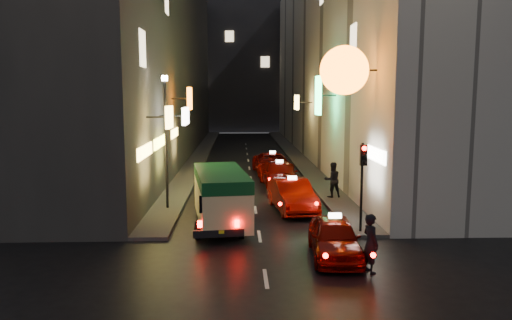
{
  "coord_description": "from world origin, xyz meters",
  "views": [
    {
      "loc": [
        -0.8,
        -10.41,
        5.53
      ],
      "look_at": [
        0.02,
        13.0,
        2.42
      ],
      "focal_mm": 35.0,
      "sensor_mm": 36.0,
      "label": 1
    }
  ],
  "objects": [
    {
      "name": "sidewalk_left",
      "position": [
        -4.25,
        34.0,
        0.07
      ],
      "size": [
        1.5,
        52.0,
        0.15
      ],
      "primitive_type": "cube",
      "color": "#413F3D",
      "rests_on": "ground"
    },
    {
      "name": "building_far",
      "position": [
        0.0,
        66.0,
        11.0
      ],
      "size": [
        30.0,
        10.0,
        22.0
      ],
      "primitive_type": "cube",
      "color": "#2E2E33",
      "rests_on": "ground"
    },
    {
      "name": "pedestrian_sidewalk",
      "position": [
        4.1,
        15.14,
        1.19
      ],
      "size": [
        0.87,
        0.64,
        2.09
      ],
      "primitive_type": "imported",
      "rotation": [
        0.0,
        0.0,
        3.35
      ],
      "color": "black",
      "rests_on": "sidewalk_right"
    },
    {
      "name": "building_left",
      "position": [
        -8.0,
        33.99,
        9.0
      ],
      "size": [
        7.48,
        52.0,
        18.0
      ],
      "color": "#373432",
      "rests_on": "ground"
    },
    {
      "name": "sidewalk_right",
      "position": [
        4.25,
        34.0,
        0.07
      ],
      "size": [
        1.5,
        52.0,
        0.15
      ],
      "primitive_type": "cube",
      "color": "#413F3D",
      "rests_on": "ground"
    },
    {
      "name": "building_right",
      "position": [
        8.0,
        33.99,
        9.0
      ],
      "size": [
        8.39,
        52.0,
        18.0
      ],
      "color": "#AAA49B",
      "rests_on": "ground"
    },
    {
      "name": "lamp_post",
      "position": [
        -4.2,
        13.0,
        3.72
      ],
      "size": [
        0.28,
        0.28,
        6.22
      ],
      "color": "black",
      "rests_on": "sidewalk_left"
    },
    {
      "name": "taxi_near",
      "position": [
        2.44,
        5.9,
        0.8
      ],
      "size": [
        2.36,
        5.12,
        1.76
      ],
      "color": "#6B0500",
      "rests_on": "ground"
    },
    {
      "name": "pedestrian_crossing",
      "position": [
        3.28,
        4.44,
        1.06
      ],
      "size": [
        0.64,
        0.8,
        2.11
      ],
      "primitive_type": "imported",
      "rotation": [
        0.0,
        0.0,
        1.88
      ],
      "color": "black",
      "rests_on": "ground"
    },
    {
      "name": "taxi_second",
      "position": [
        1.73,
        12.74,
        0.88
      ],
      "size": [
        2.96,
        5.77,
        1.93
      ],
      "color": "#6B0500",
      "rests_on": "ground"
    },
    {
      "name": "taxi_third",
      "position": [
        1.64,
        18.98,
        0.84
      ],
      "size": [
        2.68,
        5.49,
        1.86
      ],
      "color": "#6B0500",
      "rests_on": "ground"
    },
    {
      "name": "traffic_light",
      "position": [
        4.0,
        8.47,
        2.69
      ],
      "size": [
        0.26,
        0.43,
        3.5
      ],
      "color": "black",
      "rests_on": "sidewalk_right"
    },
    {
      "name": "minibus",
      "position": [
        -1.55,
        10.01,
        1.49
      ],
      "size": [
        2.65,
        5.72,
        2.36
      ],
      "color": "beige",
      "rests_on": "ground"
    },
    {
      "name": "taxi_far",
      "position": [
        1.55,
        23.78,
        0.84
      ],
      "size": [
        2.57,
        5.43,
        1.85
      ],
      "color": "#6B0500",
      "rests_on": "ground"
    }
  ]
}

